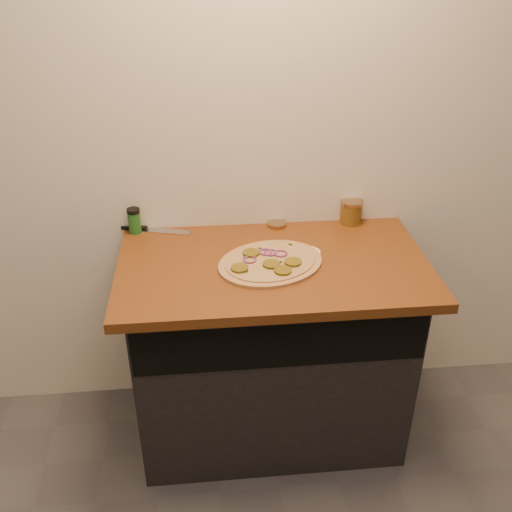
{
  "coord_description": "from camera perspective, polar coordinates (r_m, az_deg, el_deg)",
  "views": [
    {
      "loc": [
        -0.25,
        -0.46,
        2.02
      ],
      "look_at": [
        -0.07,
        1.38,
        0.95
      ],
      "focal_mm": 40.0,
      "sensor_mm": 36.0,
      "label": 1
    }
  ],
  "objects": [
    {
      "name": "chefs_knife",
      "position": [
        2.47,
        -10.61,
        2.62
      ],
      "size": [
        0.3,
        0.1,
        0.02
      ],
      "color": "#B7BAC1",
      "rests_on": "countertop"
    },
    {
      "name": "mason_jar_lid",
      "position": [
        2.47,
        2.1,
        3.21
      ],
      "size": [
        0.1,
        0.1,
        0.02
      ],
      "primitive_type": "cylinder",
      "rotation": [
        0.0,
        0.0,
        -0.2
      ],
      "color": "#9D815B",
      "rests_on": "countertop"
    },
    {
      "name": "room_shell",
      "position": [
        0.62,
        19.53,
        -3.36
      ],
      "size": [
        4.02,
        3.52,
        2.71
      ],
      "color": "beige",
      "rests_on": "ground"
    },
    {
      "name": "countertop",
      "position": [
        2.21,
        1.71,
        -1.0
      ],
      "size": [
        1.2,
        0.7,
        0.04
      ],
      "primitive_type": "cube",
      "color": "brown",
      "rests_on": "cabinet"
    },
    {
      "name": "spice_shaker",
      "position": [
        2.44,
        -12.08,
        3.48
      ],
      "size": [
        0.05,
        0.05,
        0.11
      ],
      "color": "#1D5C20",
      "rests_on": "countertop"
    },
    {
      "name": "salsa_jar",
      "position": [
        2.51,
        9.49,
        4.4
      ],
      "size": [
        0.1,
        0.1,
        0.11
      ],
      "color": "#A01D10",
      "rests_on": "countertop"
    },
    {
      "name": "cabinet",
      "position": [
        2.5,
        1.47,
        -9.54
      ],
      "size": [
        1.1,
        0.6,
        0.86
      ],
      "primitive_type": "cube",
      "color": "black",
      "rests_on": "ground"
    },
    {
      "name": "pizza",
      "position": [
        2.18,
        1.42,
        -0.64
      ],
      "size": [
        0.53,
        0.53,
        0.03
      ],
      "color": "tan",
      "rests_on": "countertop"
    },
    {
      "name": "flour_spill",
      "position": [
        2.28,
        4.53,
        0.45
      ],
      "size": [
        0.17,
        0.17,
        0.0
      ],
      "primitive_type": "cylinder",
      "rotation": [
        0.0,
        0.0,
        -0.08
      ],
      "color": "white",
      "rests_on": "countertop"
    }
  ]
}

